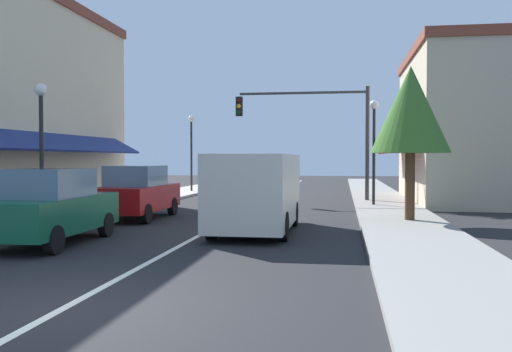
% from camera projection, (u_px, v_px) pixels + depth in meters
% --- Properties ---
extents(ground_plane, '(80.00, 80.00, 0.00)m').
position_uv_depth(ground_plane, '(260.00, 203.00, 25.02)').
color(ground_plane, black).
extents(sidewalk_left, '(2.60, 56.00, 0.12)m').
position_uv_depth(sidewalk_left, '(143.00, 200.00, 25.86)').
color(sidewalk_left, '#A39E99').
rests_on(sidewalk_left, ground).
extents(sidewalk_right, '(2.60, 56.00, 0.12)m').
position_uv_depth(sidewalk_right, '(384.00, 203.00, 24.17)').
color(sidewalk_right, gray).
rests_on(sidewalk_right, ground).
extents(lane_center_stripe, '(0.14, 52.00, 0.01)m').
position_uv_depth(lane_center_stripe, '(260.00, 203.00, 25.02)').
color(lane_center_stripe, silver).
rests_on(lane_center_stripe, ground).
extents(storefront_right_block, '(5.39, 10.20, 6.96)m').
position_uv_depth(storefront_right_block, '(456.00, 126.00, 25.53)').
color(storefront_right_block, '#BCAD8E').
rests_on(storefront_right_block, ground).
extents(parked_car_nearest_left, '(1.85, 4.13, 1.77)m').
position_uv_depth(parked_car_nearest_left, '(50.00, 207.00, 12.95)').
color(parked_car_nearest_left, '#0F4C33').
rests_on(parked_car_nearest_left, ground).
extents(parked_car_second_left, '(1.79, 4.11, 1.77)m').
position_uv_depth(parked_car_second_left, '(137.00, 192.00, 18.43)').
color(parked_car_second_left, maroon).
rests_on(parked_car_second_left, ground).
extents(van_in_lane, '(2.02, 5.19, 2.12)m').
position_uv_depth(van_in_lane, '(257.00, 190.00, 15.13)').
color(van_in_lane, beige).
rests_on(van_in_lane, ground).
extents(traffic_signal_mast_arm, '(6.13, 0.50, 5.29)m').
position_uv_depth(traffic_signal_mast_arm, '(318.00, 122.00, 25.49)').
color(traffic_signal_mast_arm, '#333333').
rests_on(traffic_signal_mast_arm, ground).
extents(street_lamp_left_near, '(0.36, 0.36, 4.18)m').
position_uv_depth(street_lamp_left_near, '(41.00, 129.00, 16.06)').
color(street_lamp_left_near, black).
rests_on(street_lamp_left_near, ground).
extents(street_lamp_right_mid, '(0.36, 0.36, 4.39)m').
position_uv_depth(street_lamp_right_mid, '(374.00, 134.00, 22.67)').
color(street_lamp_right_mid, black).
rests_on(street_lamp_right_mid, ground).
extents(street_lamp_left_far, '(0.36, 0.36, 4.50)m').
position_uv_depth(street_lamp_left_far, '(191.00, 141.00, 32.43)').
color(street_lamp_left_far, black).
rests_on(street_lamp_left_far, ground).
extents(tree_right_near, '(2.42, 2.42, 4.85)m').
position_uv_depth(tree_right_near, '(411.00, 110.00, 16.99)').
color(tree_right_near, '#4C331E').
rests_on(tree_right_near, ground).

